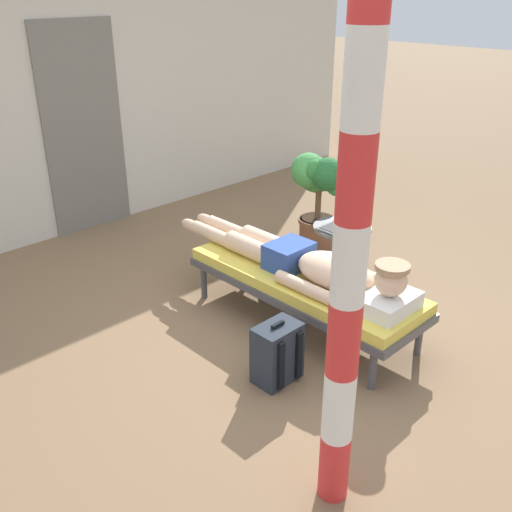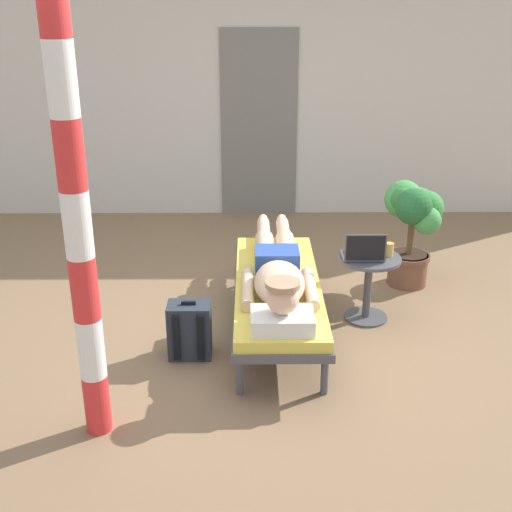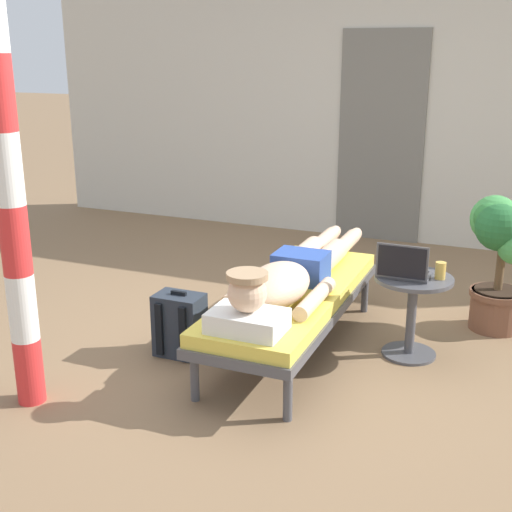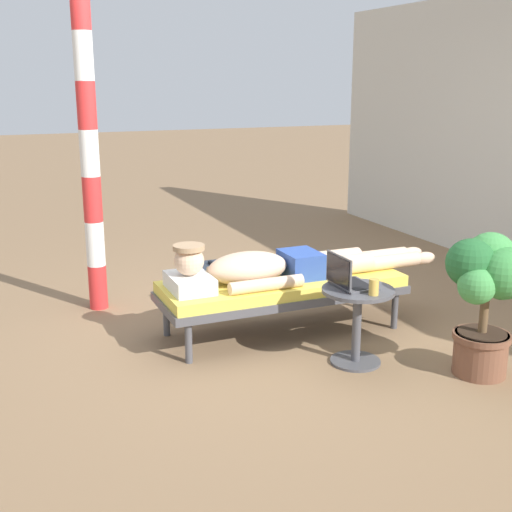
# 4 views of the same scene
# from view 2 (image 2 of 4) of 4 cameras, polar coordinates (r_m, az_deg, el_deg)

# --- Properties ---
(ground_plane) EXTENTS (40.00, 40.00, 0.00)m
(ground_plane) POSITION_cam_2_polar(r_m,az_deg,el_deg) (4.95, 1.24, -6.96)
(ground_plane) COLOR #846647
(house_wall_back) EXTENTS (7.60, 0.20, 2.70)m
(house_wall_back) POSITION_cam_2_polar(r_m,az_deg,el_deg) (7.39, 1.06, 14.04)
(house_wall_back) COLOR beige
(house_wall_back) RESTS_ON ground
(house_door_panel) EXTENTS (0.84, 0.03, 2.04)m
(house_door_panel) POSITION_cam_2_polar(r_m,az_deg,el_deg) (7.33, 0.25, 11.36)
(house_door_panel) COLOR slate
(house_door_panel) RESTS_ON ground
(lounge_chair) EXTENTS (0.64, 1.85, 0.42)m
(lounge_chair) POSITION_cam_2_polar(r_m,az_deg,el_deg) (4.85, 1.89, -3.01)
(lounge_chair) COLOR #4C4C51
(lounge_chair) RESTS_ON ground
(person_reclining) EXTENTS (0.53, 2.17, 0.33)m
(person_reclining) POSITION_cam_2_polar(r_m,az_deg,el_deg) (4.73, 1.94, -1.37)
(person_reclining) COLOR white
(person_reclining) RESTS_ON lounge_chair
(side_table) EXTENTS (0.48, 0.48, 0.52)m
(side_table) POSITION_cam_2_polar(r_m,az_deg,el_deg) (5.12, 9.78, -1.81)
(side_table) COLOR #4C4C51
(side_table) RESTS_ON ground
(laptop) EXTENTS (0.31, 0.24, 0.23)m
(laptop) POSITION_cam_2_polar(r_m,az_deg,el_deg) (4.97, 9.37, 0.31)
(laptop) COLOR #4C4C51
(laptop) RESTS_ON side_table
(drink_glass) EXTENTS (0.06, 0.06, 0.11)m
(drink_glass) POSITION_cam_2_polar(r_m,az_deg,el_deg) (5.08, 11.57, 0.56)
(drink_glass) COLOR gold
(drink_glass) RESTS_ON side_table
(backpack) EXTENTS (0.30, 0.26, 0.42)m
(backpack) POSITION_cam_2_polar(r_m,az_deg,el_deg) (4.64, -5.81, -6.46)
(backpack) COLOR #262D38
(backpack) RESTS_ON ground
(potted_plant) EXTENTS (0.49, 0.52, 0.92)m
(potted_plant) POSITION_cam_2_polar(r_m,az_deg,el_deg) (5.72, 13.56, 3.18)
(potted_plant) COLOR brown
(potted_plant) RESTS_ON ground
(porch_post) EXTENTS (0.15, 0.15, 2.58)m
(porch_post) POSITION_cam_2_polar(r_m,az_deg,el_deg) (3.52, -15.33, 2.68)
(porch_post) COLOR red
(porch_post) RESTS_ON ground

